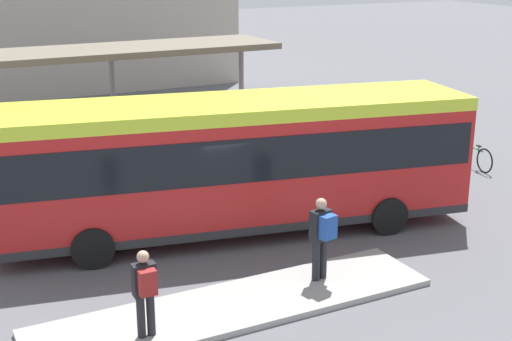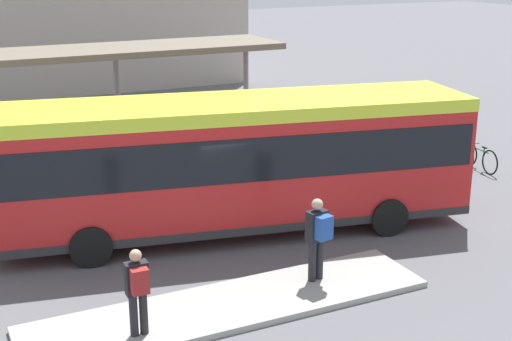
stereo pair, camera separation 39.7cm
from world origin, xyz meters
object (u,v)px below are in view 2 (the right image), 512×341
object	(u,v)px
pedestrian_waiting	(138,288)
pedestrian_companion	(318,235)
city_bus	(235,156)
bicycle_green	(480,157)
bicycle_orange	(458,153)
potted_planter_near_shelter	(184,166)

from	to	relation	value
pedestrian_waiting	pedestrian_companion	distance (m)	3.86
city_bus	bicycle_green	xyz separation A→B (m)	(8.75, 1.25, -1.47)
bicycle_green	city_bus	bearing A→B (deg)	105.80
pedestrian_companion	bicycle_orange	size ratio (longest dim) A/B	1.02
pedestrian_waiting	potted_planter_near_shelter	distance (m)	7.98
city_bus	bicycle_orange	bearing A→B (deg)	24.36
bicycle_green	potted_planter_near_shelter	size ratio (longest dim) A/B	1.26
pedestrian_waiting	potted_planter_near_shelter	size ratio (longest dim) A/B	1.11
pedestrian_waiting	potted_planter_near_shelter	world-z (taller)	pedestrian_waiting
bicycle_green	potted_planter_near_shelter	distance (m)	9.08
pedestrian_waiting	bicycle_orange	world-z (taller)	pedestrian_waiting
pedestrian_waiting	bicycle_orange	size ratio (longest dim) A/B	0.94
bicycle_green	potted_planter_near_shelter	world-z (taller)	potted_planter_near_shelter
pedestrian_waiting	bicycle_green	bearing A→B (deg)	-66.24
pedestrian_companion	bicycle_green	xyz separation A→B (m)	(8.50, 4.67, -0.72)
pedestrian_waiting	bicycle_green	world-z (taller)	pedestrian_waiting
city_bus	potted_planter_near_shelter	bearing A→B (deg)	102.97
pedestrian_companion	potted_planter_near_shelter	world-z (taller)	pedestrian_companion
city_bus	potted_planter_near_shelter	size ratio (longest dim) A/B	7.99
city_bus	bicycle_green	size ratio (longest dim) A/B	6.35
bicycle_green	bicycle_orange	distance (m)	0.79
potted_planter_near_shelter	bicycle_orange	bearing A→B (deg)	-8.02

